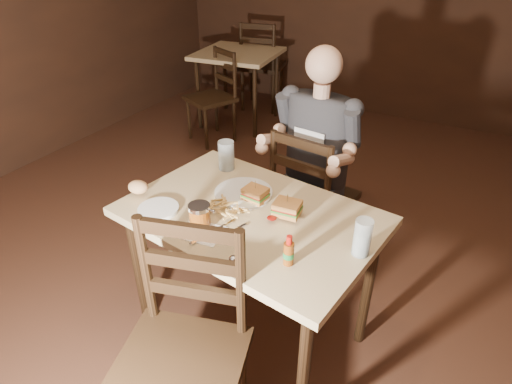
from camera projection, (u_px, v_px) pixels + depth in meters
The scene contains 24 objects.
room_shell at pixel (317, 79), 1.48m from camera, with size 7.00×7.00×7.00m.
main_table at pixel (251, 229), 1.94m from camera, with size 1.21×0.90×0.77m.
bg_table at pixel (238, 60), 4.47m from camera, with size 0.88×0.88×0.77m.
chair_far at pixel (314, 198), 2.58m from camera, with size 0.43×0.47×0.92m, color black, non-canonical shape.
chair_near at pixel (178, 368), 1.54m from camera, with size 0.46×0.50×0.99m, color black, non-canonical shape.
bg_chair_far at pixel (262, 65), 4.97m from camera, with size 0.46×0.50×1.00m, color black, non-canonical shape.
bg_chair_near at pixel (210, 98), 4.18m from camera, with size 0.41×0.45×0.88m, color black, non-canonical shape.
diner at pixel (316, 130), 2.31m from camera, with size 0.51×0.40×0.88m, color #2C2C30, non-canonical shape.
dinner_plate at pixel (244, 194), 2.02m from camera, with size 0.27×0.27×0.02m, color white.
sandwich_left at pixel (255, 191), 1.94m from camera, with size 0.10×0.09×0.09m, color #D7934B, non-canonical shape.
sandwich_right at pixel (287, 204), 1.84m from camera, with size 0.11×0.09×0.10m, color #D7934B, non-canonical shape.
fries_pile at pixel (225, 207), 1.87m from camera, with size 0.24×0.17×0.04m, color #EEC16E, non-canonical shape.
ketchup_dollop at pixel (272, 218), 1.83m from camera, with size 0.04×0.04×0.01m, color maroon.
glass_left at pixel (226, 155), 2.21m from camera, with size 0.08×0.08×0.15m, color silver.
glass_right at pixel (362, 237), 1.62m from camera, with size 0.07×0.07×0.15m, color silver.
hot_sauce at pixel (289, 250), 1.57m from camera, with size 0.04×0.04×0.13m, color brown, non-canonical shape.
salt_shaker at pixel (233, 264), 1.56m from camera, with size 0.03×0.03×0.06m, color white, non-canonical shape.
pepper_shaker at pixel (237, 263), 1.57m from camera, with size 0.03×0.03×0.05m, color #38332D, non-canonical shape.
syrup_dispenser at pixel (200, 217), 1.77m from camera, with size 0.09×0.09×0.12m, color brown, non-canonical shape.
napkin at pixel (204, 233), 1.77m from camera, with size 0.15×0.14×0.00m, color white.
knife at pixel (212, 232), 1.76m from camera, with size 0.01×0.22×0.01m, color silver.
fork at pixel (230, 232), 1.76m from camera, with size 0.01×0.18×0.01m, color silver.
side_plate at pixel (159, 210), 1.90m from camera, with size 0.18×0.18×0.01m, color white.
bread_roll at pixel (138, 187), 2.00m from camera, with size 0.10×0.08×0.06m, color tan.
Camera 1 is at (0.51, -1.40, 1.84)m, focal length 30.00 mm.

